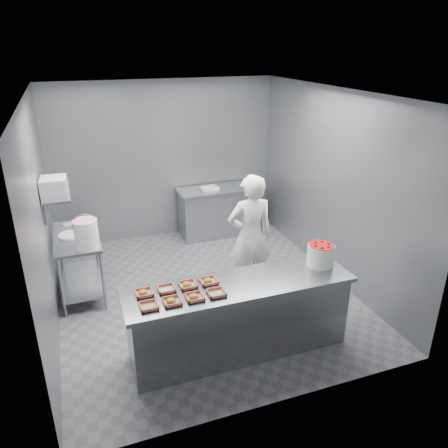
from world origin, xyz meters
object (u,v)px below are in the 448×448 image
Objects in this scene: service_counter at (239,317)px; prep_table at (79,256)px; appliance at (54,188)px; tray_0 at (149,306)px; tray_4 at (144,293)px; tray_3 at (216,293)px; back_counter at (219,211)px; tray_2 at (194,297)px; tray_6 at (188,285)px; tray_7 at (208,281)px; worker at (250,237)px; tray_1 at (172,301)px; strawberry_tub at (321,254)px; glaze_bucket at (86,233)px; tray_5 at (166,289)px.

service_counter and prep_table have the same top height.
tray_0 is at bearing -62.85° from appliance.
appliance reaches higher than tray_4.
prep_table is 2.49m from tray_3.
tray_4 is at bearing -71.52° from prep_table.
back_counter is 8.01× the size of tray_2.
prep_table is 6.40× the size of tray_6.
tray_4 is at bearing 151.53° from tray_2.
tray_4 is at bearing 172.88° from service_counter.
worker is at bearing 47.05° from tray_7.
back_counter is 8.01× the size of tray_3.
tray_2 and tray_7 have the same top height.
tray_0 is at bearing -89.33° from tray_4.
tray_7 is (-0.00, 0.26, 0.00)m from tray_3.
tray_6 is (-0.24, 0.26, 0.00)m from tray_3.
tray_1 and tray_2 have the same top height.
tray_7 reaches higher than service_counter.
strawberry_tub is at bearing -2.41° from tray_7.
tray_7 is (0.48, 0.26, 0.00)m from tray_1.
back_counter is at bearing 63.28° from tray_1.
tray_2 reaches higher than back_counter.
tray_2 is 1.91m from glaze_bucket.
tray_7 is 0.11× the size of worker.
tray_4 reaches higher than tray_0.
strawberry_tub is (1.63, -0.06, 0.12)m from tray_6.
tray_2 is at bearing -28.47° from tray_4.
tray_1 reaches higher than tray_0.
tray_0 reaches higher than service_counter.
service_counter is 1.22m from strawberry_tub.
tray_3 is at bearing -171.70° from strawberry_tub.
back_counter is at bearing -96.33° from worker.
appliance is (-0.30, 0.17, 0.59)m from glaze_bucket.
worker reaches higher than prep_table.
tray_0 is 0.40× the size of glaze_bucket.
glaze_bucket is at bearing 109.07° from tray_4.
appliance is at bearing 129.07° from tray_6.
worker reaches higher than tray_4.
tray_3 is at bearing -28.47° from tray_5.
tray_0 is 0.76m from tray_7.
tray_5 is (0.24, 0.00, -0.00)m from tray_4.
back_counter is 3.62m from tray_3.
tray_0 is 1.00× the size of tray_2.
tray_7 is at bearing -0.00° from tray_5.
tray_2 is 1.00× the size of tray_5.
appliance is (-2.72, -1.57, 1.24)m from back_counter.
tray_2 is (-0.56, -0.13, 0.47)m from service_counter.
tray_1 reaches higher than service_counter.
prep_table is at bearing 145.32° from strawberry_tub.
appliance reaches higher than strawberry_tub.
worker reaches higher than tray_5.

